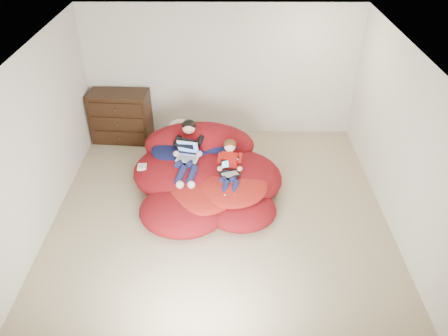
# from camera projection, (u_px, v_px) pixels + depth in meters

# --- Properties ---
(room_shell) EXTENTS (5.10, 5.10, 2.77)m
(room_shell) POSITION_uv_depth(u_px,v_px,m) (220.00, 202.00, 6.57)
(room_shell) COLOR tan
(room_shell) RESTS_ON ground
(dresser) EXTENTS (1.12, 0.65, 0.97)m
(dresser) POSITION_uv_depth(u_px,v_px,m) (121.00, 116.00, 8.24)
(dresser) COLOR black
(dresser) RESTS_ON ground
(beanbag_pile) EXTENTS (2.45, 2.43, 0.91)m
(beanbag_pile) POSITION_uv_depth(u_px,v_px,m) (206.00, 175.00, 7.08)
(beanbag_pile) COLOR maroon
(beanbag_pile) RESTS_ON ground
(cream_pillow) EXTENTS (0.43, 0.27, 0.27)m
(cream_pillow) POSITION_uv_depth(u_px,v_px,m) (181.00, 127.00, 7.64)
(cream_pillow) COLOR beige
(cream_pillow) RESTS_ON beanbag_pile
(older_boy) EXTENTS (0.41, 1.17, 0.62)m
(older_boy) POSITION_uv_depth(u_px,v_px,m) (188.00, 149.00, 7.00)
(older_boy) COLOR black
(older_boy) RESTS_ON beanbag_pile
(younger_boy) EXTENTS (0.32, 0.83, 0.62)m
(younger_boy) POSITION_uv_depth(u_px,v_px,m) (230.00, 165.00, 6.69)
(younger_boy) COLOR #AA140F
(younger_boy) RESTS_ON beanbag_pile
(laptop_white) EXTENTS (0.38, 0.37, 0.25)m
(laptop_white) POSITION_uv_depth(u_px,v_px,m) (188.00, 153.00, 6.92)
(laptop_white) COLOR silver
(laptop_white) RESTS_ON older_boy
(laptop_black) EXTENTS (0.35, 0.36, 0.21)m
(laptop_black) POSITION_uv_depth(u_px,v_px,m) (230.00, 169.00, 6.70)
(laptop_black) COLOR black
(laptop_black) RESTS_ON younger_boy
(power_adapter) EXTENTS (0.15, 0.15, 0.05)m
(power_adapter) POSITION_uv_depth(u_px,v_px,m) (142.00, 167.00, 6.97)
(power_adapter) COLOR silver
(power_adapter) RESTS_ON beanbag_pile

